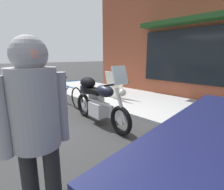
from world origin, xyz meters
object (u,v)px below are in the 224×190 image
(sandwich_board_sign, at_px, (115,85))
(second_bicycle_by_cafe, at_px, (45,86))
(pedestrian_walking, at_px, (35,118))
(parked_bicycle, at_px, (69,94))
(touring_motorcycle, at_px, (97,98))

(sandwich_board_sign, bearing_deg, second_bicycle_by_cafe, -156.45)
(pedestrian_walking, distance_m, sandwich_board_sign, 4.69)
(pedestrian_walking, height_order, sandwich_board_sign, pedestrian_walking)
(pedestrian_walking, relative_size, sandwich_board_sign, 1.85)
(pedestrian_walking, xyz_separation_m, sandwich_board_sign, (-2.83, 3.71, -0.48))
(second_bicycle_by_cafe, bearing_deg, parked_bicycle, -4.82)
(sandwich_board_sign, relative_size, second_bicycle_by_cafe, 0.59)
(sandwich_board_sign, height_order, second_bicycle_by_cafe, sandwich_board_sign)
(second_bicycle_by_cafe, bearing_deg, sandwich_board_sign, 23.55)
(pedestrian_walking, bearing_deg, second_bicycle_by_cafe, 156.54)
(parked_bicycle, distance_m, pedestrian_walking, 4.22)
(touring_motorcycle, relative_size, second_bicycle_by_cafe, 1.32)
(parked_bicycle, height_order, pedestrian_walking, pedestrian_walking)
(sandwich_board_sign, distance_m, second_bicycle_by_cafe, 3.12)
(touring_motorcycle, xyz_separation_m, sandwich_board_sign, (-1.14, 1.69, -0.01))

